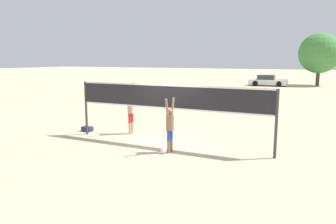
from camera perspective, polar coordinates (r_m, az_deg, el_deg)
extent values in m
plane|color=#C6B28C|center=(12.71, 0.00, -5.68)|extent=(200.00, 200.00, 0.00)
cylinder|color=#38383D|center=(14.64, -14.07, 0.65)|extent=(0.10, 0.10, 2.32)
cylinder|color=#38383D|center=(11.31, 18.34, -2.00)|extent=(0.10, 0.10, 2.32)
cube|color=black|center=(12.37, 0.00, 2.66)|extent=(7.83, 0.02, 0.92)
cube|color=white|center=(12.32, 0.00, 4.66)|extent=(7.83, 0.03, 0.06)
cube|color=white|center=(12.42, 0.00, 0.68)|extent=(7.83, 0.03, 0.06)
cylinder|color=#8C664C|center=(11.54, 0.11, -6.11)|extent=(0.11, 0.11, 0.44)
cylinder|color=#1E47A5|center=(11.45, 0.11, -4.19)|extent=(0.12, 0.12, 0.36)
cylinder|color=#8C664C|center=(11.72, 0.55, -5.87)|extent=(0.11, 0.11, 0.44)
cylinder|color=#1E47A5|center=(11.62, 0.55, -3.99)|extent=(0.12, 0.12, 0.36)
cylinder|color=#8C664C|center=(11.44, 0.34, -1.85)|extent=(0.28, 0.28, 0.56)
sphere|color=#8C664C|center=(11.37, 0.34, 0.08)|extent=(0.22, 0.22, 0.22)
cylinder|color=#8C664C|center=(11.13, -0.19, 0.76)|extent=(0.08, 0.21, 0.63)
cylinder|color=#8C664C|center=(11.55, 0.85, 1.06)|extent=(0.08, 0.21, 0.63)
cylinder|color=tan|center=(14.65, -6.24, -2.72)|extent=(0.11, 0.11, 0.51)
cylinder|color=red|center=(14.57, -6.27, -0.95)|extent=(0.12, 0.12, 0.41)
cylinder|color=tan|center=(14.49, -6.67, -2.86)|extent=(0.11, 0.11, 0.51)
cylinder|color=red|center=(14.40, -6.70, -1.08)|extent=(0.12, 0.12, 0.41)
cylinder|color=tan|center=(14.40, -6.53, 1.07)|extent=(0.28, 0.28, 0.65)
sphere|color=tan|center=(14.34, -6.56, 2.86)|extent=(0.25, 0.25, 0.25)
cylinder|color=tan|center=(14.53, -6.05, 3.74)|extent=(0.08, 0.23, 0.73)
cylinder|color=tan|center=(14.12, -7.11, 3.56)|extent=(0.08, 0.23, 0.73)
sphere|color=silver|center=(11.51, -0.80, -6.73)|extent=(0.21, 0.21, 0.21)
cube|color=navy|center=(15.43, -13.88, -2.87)|extent=(0.48, 0.30, 0.22)
cube|color=silver|center=(42.27, 17.03, 4.99)|extent=(4.52, 1.96, 0.65)
cube|color=#2D333D|center=(42.27, 16.76, 5.82)|extent=(2.06, 1.75, 0.55)
cylinder|color=black|center=(42.99, 19.02, 4.77)|extent=(0.65, 0.24, 0.64)
cylinder|color=black|center=(41.25, 18.76, 4.62)|extent=(0.65, 0.24, 0.64)
cylinder|color=black|center=(43.35, 15.36, 4.98)|extent=(0.65, 0.24, 0.64)
cylinder|color=black|center=(41.63, 14.95, 4.84)|extent=(0.65, 0.24, 0.64)
cylinder|color=#4C3823|center=(44.96, 24.65, 5.89)|extent=(0.44, 0.44, 2.63)
sphere|color=#42843D|center=(44.93, 24.88, 9.30)|extent=(4.96, 4.96, 4.96)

